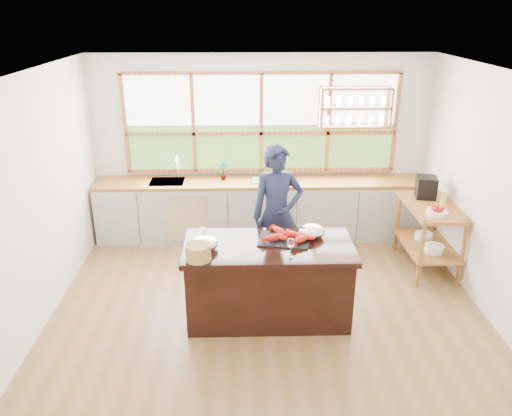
{
  "coord_description": "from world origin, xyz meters",
  "views": [
    {
      "loc": [
        -0.26,
        -5.06,
        3.31
      ],
      "look_at": [
        -0.13,
        0.15,
        1.19
      ],
      "focal_mm": 35.0,
      "sensor_mm": 36.0,
      "label": 1
    }
  ],
  "objects_px": {
    "espresso_machine": "(426,187)",
    "wicker_basket": "(198,252)",
    "cook": "(277,214)",
    "island": "(268,281)"
  },
  "relations": [
    {
      "from": "espresso_machine",
      "to": "wicker_basket",
      "type": "xyz_separation_m",
      "value": [
        -2.93,
        -1.72,
        -0.06
      ]
    },
    {
      "from": "cook",
      "to": "wicker_basket",
      "type": "bearing_deg",
      "value": -134.7
    },
    {
      "from": "espresso_machine",
      "to": "wicker_basket",
      "type": "distance_m",
      "value": 3.39
    },
    {
      "from": "espresso_machine",
      "to": "wicker_basket",
      "type": "bearing_deg",
      "value": -139.04
    },
    {
      "from": "island",
      "to": "espresso_machine",
      "type": "distance_m",
      "value": 2.66
    },
    {
      "from": "cook",
      "to": "espresso_machine",
      "type": "xyz_separation_m",
      "value": [
        2.04,
        0.51,
        0.16
      ]
    },
    {
      "from": "cook",
      "to": "wicker_basket",
      "type": "height_order",
      "value": "cook"
    },
    {
      "from": "island",
      "to": "cook",
      "type": "bearing_deg",
      "value": 80.37
    },
    {
      "from": "cook",
      "to": "wicker_basket",
      "type": "xyz_separation_m",
      "value": [
        -0.89,
        -1.21,
        0.09
      ]
    },
    {
      "from": "cook",
      "to": "espresso_machine",
      "type": "distance_m",
      "value": 2.11
    }
  ]
}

